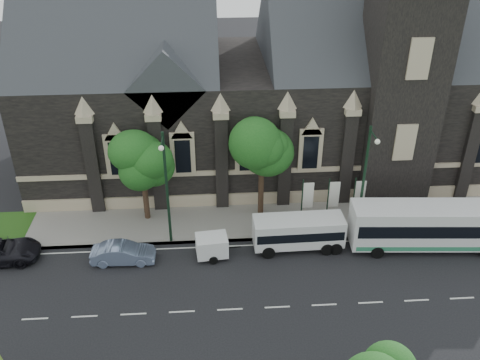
{
  "coord_description": "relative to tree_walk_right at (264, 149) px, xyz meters",
  "views": [
    {
      "loc": [
        -0.99,
        -24.07,
        23.33
      ],
      "look_at": [
        1.05,
        6.0,
        5.89
      ],
      "focal_mm": 38.81,
      "sensor_mm": 36.0,
      "label": 1
    }
  ],
  "objects": [
    {
      "name": "shuttle_bus",
      "position": [
        2.08,
        -4.68,
        -4.36
      ],
      "size": [
        6.54,
        2.44,
        2.51
      ],
      "rotation": [
        0.0,
        0.0,
        0.02
      ],
      "color": "silver",
      "rests_on": "ground"
    },
    {
      "name": "banner_flag_left",
      "position": [
        3.08,
        -1.71,
        -3.43
      ],
      "size": [
        0.9,
        0.1,
        4.0
      ],
      "color": "black",
      "rests_on": "ground"
    },
    {
      "name": "box_trailer",
      "position": [
        -4.21,
        -5.33,
        -4.85
      ],
      "size": [
        3.26,
        1.92,
        1.7
      ],
      "rotation": [
        0.0,
        0.0,
        0.1
      ],
      "color": "silver",
      "rests_on": "ground"
    },
    {
      "name": "sedan",
      "position": [
        -10.42,
        -5.47,
        -5.09
      ],
      "size": [
        4.46,
        1.63,
        1.46
      ],
      "primitive_type": "imported",
      "rotation": [
        0.0,
        0.0,
        1.55
      ],
      "color": "#7384A6",
      "rests_on": "ground"
    },
    {
      "name": "tour_coach",
      "position": [
        11.81,
        -5.29,
        -3.91
      ],
      "size": [
        12.12,
        3.43,
        3.49
      ],
      "rotation": [
        0.0,
        0.0,
        -0.07
      ],
      "color": "silver",
      "rests_on": "ground"
    },
    {
      "name": "sidewalk",
      "position": [
        -3.21,
        -1.21,
        -5.74
      ],
      "size": [
        80.0,
        5.0,
        0.15
      ],
      "primitive_type": "cube",
      "color": "gray",
      "rests_on": "ground"
    },
    {
      "name": "street_lamp_near",
      "position": [
        6.79,
        -3.62,
        -0.71
      ],
      "size": [
        0.36,
        1.88,
        9.0
      ],
      "color": "black",
      "rests_on": "ground"
    },
    {
      "name": "banner_flag_center",
      "position": [
        5.08,
        -1.71,
        -3.43
      ],
      "size": [
        0.9,
        0.1,
        4.0
      ],
      "color": "black",
      "rests_on": "ground"
    },
    {
      "name": "ground",
      "position": [
        -3.21,
        -10.71,
        -5.82
      ],
      "size": [
        160.0,
        160.0,
        0.0
      ],
      "primitive_type": "plane",
      "color": "black",
      "rests_on": "ground"
    },
    {
      "name": "street_lamp_mid",
      "position": [
        -7.21,
        -3.62,
        -0.71
      ],
      "size": [
        0.36,
        1.88,
        9.0
      ],
      "color": "black",
      "rests_on": "ground"
    },
    {
      "name": "tree_walk_right",
      "position": [
        0.0,
        0.0,
        0.0
      ],
      "size": [
        4.08,
        4.08,
        7.8
      ],
      "color": "black",
      "rests_on": "ground"
    },
    {
      "name": "tree_walk_left",
      "position": [
        -9.01,
        -0.01,
        -0.08
      ],
      "size": [
        3.91,
        3.91,
        7.64
      ],
      "color": "black",
      "rests_on": "ground"
    },
    {
      "name": "museum",
      "position": [
        1.9,
        8.07,
        2.35
      ],
      "size": [
        40.0,
        17.7,
        29.9
      ],
      "color": "black",
      "rests_on": "ground"
    },
    {
      "name": "banner_flag_right",
      "position": [
        7.08,
        -1.71,
        -3.43
      ],
      "size": [
        0.9,
        0.1,
        4.0
      ],
      "color": "black",
      "rests_on": "ground"
    }
  ]
}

